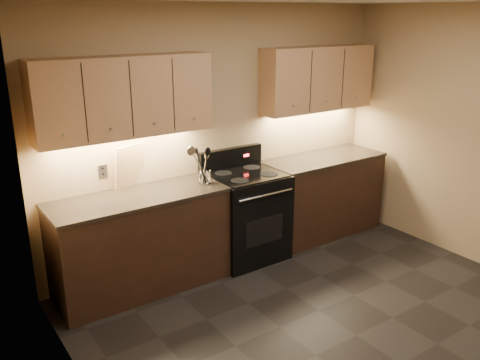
# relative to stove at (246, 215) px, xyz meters

# --- Properties ---
(floor) EXTENTS (4.00, 4.00, 0.00)m
(floor) POSITION_rel_stove_xyz_m (-0.08, -1.68, -0.48)
(floor) COLOR black
(floor) RESTS_ON ground
(wall_back) EXTENTS (4.00, 0.04, 2.60)m
(wall_back) POSITION_rel_stove_xyz_m (-0.08, 0.32, 0.82)
(wall_back) COLOR tan
(wall_back) RESTS_ON ground
(wall_left) EXTENTS (0.04, 4.00, 2.60)m
(wall_left) POSITION_rel_stove_xyz_m (-2.08, -1.68, 0.82)
(wall_left) COLOR tan
(wall_left) RESTS_ON ground
(counter_left) EXTENTS (1.62, 0.62, 0.93)m
(counter_left) POSITION_rel_stove_xyz_m (-1.18, 0.02, -0.01)
(counter_left) COLOR black
(counter_left) RESTS_ON ground
(counter_right) EXTENTS (1.46, 0.62, 0.93)m
(counter_right) POSITION_rel_stove_xyz_m (1.10, 0.02, -0.01)
(counter_right) COLOR black
(counter_right) RESTS_ON ground
(stove) EXTENTS (0.76, 0.68, 1.14)m
(stove) POSITION_rel_stove_xyz_m (0.00, 0.00, 0.00)
(stove) COLOR black
(stove) RESTS_ON ground
(upper_cab_left) EXTENTS (1.60, 0.30, 0.70)m
(upper_cab_left) POSITION_rel_stove_xyz_m (-1.18, 0.17, 1.32)
(upper_cab_left) COLOR tan
(upper_cab_left) RESTS_ON wall_back
(upper_cab_right) EXTENTS (1.44, 0.30, 0.70)m
(upper_cab_right) POSITION_rel_stove_xyz_m (1.10, 0.17, 1.32)
(upper_cab_right) COLOR tan
(upper_cab_right) RESTS_ON wall_back
(outlet_plate) EXTENTS (0.08, 0.01, 0.12)m
(outlet_plate) POSITION_rel_stove_xyz_m (-1.38, 0.31, 0.64)
(outlet_plate) COLOR #B2B5BA
(outlet_plate) RESTS_ON wall_back
(utensil_crock) EXTENTS (0.13, 0.13, 0.14)m
(utensil_crock) POSITION_rel_stove_xyz_m (-0.50, -0.02, 0.51)
(utensil_crock) COLOR white
(utensil_crock) RESTS_ON counter_left
(cutting_board) EXTENTS (0.33, 0.16, 0.41)m
(cutting_board) POSITION_rel_stove_xyz_m (-1.13, 0.28, 0.65)
(cutting_board) COLOR tan
(cutting_board) RESTS_ON counter_left
(wooden_spoon) EXTENTS (0.13, 0.07, 0.30)m
(wooden_spoon) POSITION_rel_stove_xyz_m (-0.52, -0.02, 0.62)
(wooden_spoon) COLOR tan
(wooden_spoon) RESTS_ON utensil_crock
(black_spoon) EXTENTS (0.09, 0.13, 0.35)m
(black_spoon) POSITION_rel_stove_xyz_m (-0.50, -0.00, 0.64)
(black_spoon) COLOR black
(black_spoon) RESTS_ON utensil_crock
(black_turner) EXTENTS (0.15, 0.19, 0.36)m
(black_turner) POSITION_rel_stove_xyz_m (-0.50, -0.04, 0.64)
(black_turner) COLOR black
(black_turner) RESTS_ON utensil_crock
(steel_spatula) EXTENTS (0.24, 0.18, 0.39)m
(steel_spatula) POSITION_rel_stove_xyz_m (-0.46, -0.00, 0.66)
(steel_spatula) COLOR silver
(steel_spatula) RESTS_ON utensil_crock
(steel_skimmer) EXTENTS (0.27, 0.10, 0.39)m
(steel_skimmer) POSITION_rel_stove_xyz_m (-0.47, -0.03, 0.67)
(steel_skimmer) COLOR silver
(steel_skimmer) RESTS_ON utensil_crock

